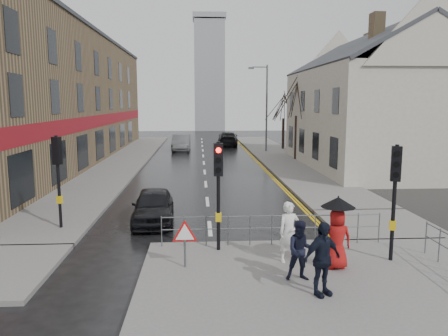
{
  "coord_description": "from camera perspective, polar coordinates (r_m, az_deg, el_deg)",
  "views": [
    {
      "loc": [
        -0.39,
        -12.94,
        4.72
      ],
      "look_at": [
        0.65,
        4.92,
        2.02
      ],
      "focal_mm": 35.0,
      "sensor_mm": 36.0,
      "label": 1
    }
  ],
  "objects": [
    {
      "name": "street_lamp",
      "position": [
        41.41,
        5.35,
        8.53
      ],
      "size": [
        1.83,
        0.25,
        8.0
      ],
      "color": "#595B5E",
      "rests_on": "right_pavement"
    },
    {
      "name": "car_parked",
      "position": [
        17.51,
        -9.2,
        -4.9
      ],
      "size": [
        1.78,
        4.0,
        1.34
      ],
      "primitive_type": "imported",
      "rotation": [
        0.0,
        0.0,
        0.05
      ],
      "color": "black",
      "rests_on": "ground"
    },
    {
      "name": "left_pavement",
      "position": [
        36.75,
        -12.88,
        1.11
      ],
      "size": [
        4.0,
        44.0,
        0.14
      ],
      "primitive_type": "cube",
      "color": "#605E5B",
      "rests_on": "ground"
    },
    {
      "name": "pedestrian_b",
      "position": [
        11.61,
        10.02,
        -10.58
      ],
      "size": [
        0.8,
        0.64,
        1.58
      ],
      "primitive_type": "imported",
      "rotation": [
        0.0,
        0.0,
        -0.05
      ],
      "color": "black",
      "rests_on": "near_pavement"
    },
    {
      "name": "pedestrian_a",
      "position": [
        12.8,
        8.52,
        -8.29
      ],
      "size": [
        0.72,
        0.55,
        1.77
      ],
      "primitive_type": "imported",
      "rotation": [
        0.0,
        0.0,
        0.22
      ],
      "color": "white",
      "rests_on": "near_pavement"
    },
    {
      "name": "car_mid",
      "position": [
        43.02,
        -5.6,
        3.31
      ],
      "size": [
        1.76,
        4.85,
        1.59
      ],
      "primitive_type": "imported",
      "rotation": [
        0.0,
        0.0,
        -0.02
      ],
      "color": "#515557",
      "rests_on": "ground"
    },
    {
      "name": "traffic_signal_far_left",
      "position": [
        16.89,
        -20.9,
        0.34
      ],
      "size": [
        0.34,
        0.33,
        3.4
      ],
      "color": "black",
      "rests_on": "left_pavement"
    },
    {
      "name": "near_pavement",
      "position": [
        11.05,
        15.53,
        -16.6
      ],
      "size": [
        10.0,
        9.0,
        0.14
      ],
      "primitive_type": "cube",
      "color": "#605E5B",
      "rests_on": "ground"
    },
    {
      "name": "car_far",
      "position": [
        47.83,
        0.52,
        3.84
      ],
      "size": [
        2.5,
        5.35,
        1.51
      ],
      "primitive_type": "imported",
      "rotation": [
        0.0,
        0.0,
        3.07
      ],
      "color": "black",
      "rests_on": "ground"
    },
    {
      "name": "traffic_signal_near_left",
      "position": [
        13.34,
        -0.75,
        -1.16
      ],
      "size": [
        0.28,
        0.27,
        3.4
      ],
      "color": "black",
      "rests_on": "near_pavement"
    },
    {
      "name": "traffic_signal_near_right",
      "position": [
        13.37,
        21.44,
        -1.74
      ],
      "size": [
        0.34,
        0.33,
        3.4
      ],
      "color": "black",
      "rests_on": "near_pavement"
    },
    {
      "name": "building_left_terrace",
      "position": [
        36.82,
        -21.96,
        8.41
      ],
      "size": [
        8.0,
        42.0,
        10.0
      ],
      "primitive_type": "cube",
      "color": "#7A6546",
      "rests_on": "ground"
    },
    {
      "name": "warning_sign",
      "position": [
        12.3,
        -5.15,
        -8.83
      ],
      "size": [
        0.8,
        0.07,
        1.35
      ],
      "color": "#595B5E",
      "rests_on": "near_pavement"
    },
    {
      "name": "ground",
      "position": [
        13.78,
        -1.53,
        -11.44
      ],
      "size": [
        120.0,
        120.0,
        0.0
      ],
      "primitive_type": "plane",
      "color": "black",
      "rests_on": "ground"
    },
    {
      "name": "church_tower",
      "position": [
        75.09,
        -1.92,
        11.85
      ],
      "size": [
        5.0,
        5.0,
        18.0
      ],
      "primitive_type": "cube",
      "color": "gray",
      "rests_on": "ground"
    },
    {
      "name": "right_pavement",
      "position": [
        38.84,
        6.92,
        1.65
      ],
      "size": [
        4.0,
        40.0,
        0.14
      ],
      "primitive_type": "cube",
      "color": "#605E5B",
      "rests_on": "ground"
    },
    {
      "name": "tree_near",
      "position": [
        35.82,
        9.52,
        9.14
      ],
      "size": [
        2.4,
        2.4,
        6.58
      ],
      "color": "black",
      "rests_on": "right_pavement"
    },
    {
      "name": "tree_far",
      "position": [
        43.75,
        7.8,
        8.12
      ],
      "size": [
        2.4,
        2.4,
        5.64
      ],
      "color": "black",
      "rests_on": "right_pavement"
    },
    {
      "name": "pavement_bridge_right",
      "position": [
        17.98,
        19.49,
        -6.9
      ],
      "size": [
        4.0,
        4.2,
        0.14
      ],
      "primitive_type": "cube",
      "color": "#605E5B",
      "rests_on": "ground"
    },
    {
      "name": "guard_railing_front",
      "position": [
        14.27,
        6.28,
        -7.15
      ],
      "size": [
        7.14,
        0.04,
        1.0
      ],
      "color": "#595B5E",
      "rests_on": "near_pavement"
    },
    {
      "name": "pedestrian_d",
      "position": [
        10.81,
        12.68,
        -11.51
      ],
      "size": [
        1.14,
        0.83,
        1.8
      ],
      "primitive_type": "imported",
      "rotation": [
        0.0,
        0.0,
        0.42
      ],
      "color": "black",
      "rests_on": "near_pavement"
    },
    {
      "name": "pedestrian_with_umbrella",
      "position": [
        12.51,
        14.56,
        -7.78
      ],
      "size": [
        0.96,
        0.96,
        2.03
      ],
      "color": "#9E1312",
      "rests_on": "near_pavement"
    },
    {
      "name": "building_right_cream",
      "position": [
        33.33,
        18.69,
        8.25
      ],
      "size": [
        9.0,
        16.4,
        10.1
      ],
      "color": "beige",
      "rests_on": "ground"
    }
  ]
}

